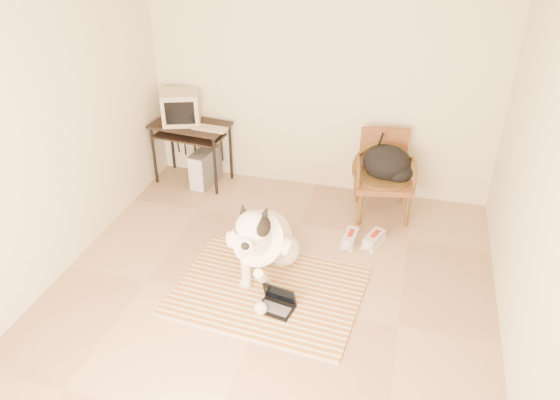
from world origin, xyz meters
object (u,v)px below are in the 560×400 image
at_px(crt_monitor, 181,107).
at_px(backpack, 389,164).
at_px(rattan_chair, 383,174).
at_px(pc_tower, 205,168).
at_px(laptop, 277,302).
at_px(dog, 263,241).
at_px(computer_desk, 190,133).

distance_m(crt_monitor, backpack, 2.50).
xyz_separation_m(crt_monitor, rattan_chair, (2.42, -0.16, -0.48)).
xyz_separation_m(pc_tower, backpack, (2.19, -0.10, 0.38)).
height_order(laptop, rattan_chair, rattan_chair).
relative_size(dog, pc_tower, 2.64).
distance_m(computer_desk, pc_tower, 0.46).
relative_size(dog, backpack, 2.35).
relative_size(computer_desk, pc_tower, 1.94).
height_order(crt_monitor, pc_tower, crt_monitor).
xyz_separation_m(dog, rattan_chair, (0.96, 1.44, 0.09)).
bearing_deg(computer_desk, pc_tower, -11.87).
height_order(computer_desk, backpack, backpack).
height_order(dog, laptop, dog).
distance_m(pc_tower, backpack, 2.23).
relative_size(computer_desk, backpack, 1.73).
xyz_separation_m(laptop, computer_desk, (-1.62, 2.02, 0.58)).
bearing_deg(computer_desk, laptop, -51.26).
xyz_separation_m(computer_desk, rattan_chair, (2.32, -0.12, -0.19)).
relative_size(pc_tower, backpack, 0.89).
xyz_separation_m(rattan_chair, backpack, (0.04, -0.02, 0.14)).
height_order(dog, computer_desk, dog).
xyz_separation_m(laptop, rattan_chair, (0.70, 1.90, 0.39)).
height_order(pc_tower, backpack, backpack).
xyz_separation_m(crt_monitor, backpack, (2.47, -0.18, -0.34)).
distance_m(dog, backpack, 1.75).
bearing_deg(dog, backpack, 54.80).
relative_size(rattan_chair, backpack, 1.67).
bearing_deg(laptop, dog, 119.26).
xyz_separation_m(dog, crt_monitor, (-1.47, 1.60, 0.57)).
height_order(laptop, pc_tower, pc_tower).
relative_size(dog, crt_monitor, 2.43).
bearing_deg(rattan_chair, pc_tower, 177.73).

